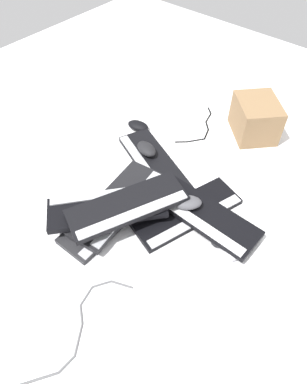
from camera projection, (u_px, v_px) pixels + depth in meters
ground_plane at (159, 197)px, 1.41m from camera, size 3.20×3.20×0.00m
keyboard_0 at (188, 213)px, 1.34m from camera, size 0.28×0.46×0.03m
keyboard_1 at (154, 163)px, 1.52m from camera, size 0.46×0.31×0.03m
keyboard_2 at (111, 214)px, 1.34m from camera, size 0.17×0.45×0.03m
keyboard_3 at (118, 203)px, 1.33m from camera, size 0.21×0.46×0.03m
keyboard_4 at (203, 215)px, 1.30m from camera, size 0.44×0.16×0.03m
keyboard_5 at (107, 207)px, 1.28m from camera, size 0.40×0.43×0.03m
keyboard_6 at (128, 206)px, 1.25m from camera, size 0.31×0.46×0.03m
mouse_0 at (223, 237)px, 1.26m from camera, size 0.09×0.12×0.04m
mouse_1 at (146, 149)px, 1.53m from camera, size 0.12×0.09×0.04m
mouse_2 at (233, 247)px, 1.23m from camera, size 0.11×0.13×0.04m
mouse_3 at (138, 126)px, 1.68m from camera, size 0.12×0.08×0.04m
mouse_4 at (187, 202)px, 1.29m from camera, size 0.13×0.12×0.04m
cable_0 at (202, 128)px, 1.69m from camera, size 0.13×0.34×0.01m
cable_1 at (66, 337)px, 1.04m from camera, size 0.13×0.55×0.01m
cardboard_box at (255, 118)px, 1.61m from camera, size 0.29×0.29×0.17m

